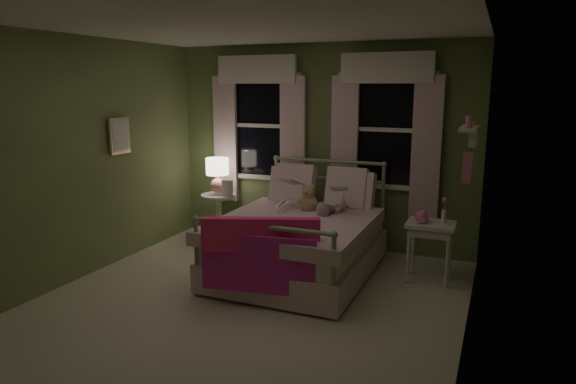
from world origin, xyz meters
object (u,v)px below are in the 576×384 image
at_px(table_lamp, 217,172).
at_px(child_left, 291,180).
at_px(nightstand_left, 219,211).
at_px(teddy_bear, 309,200).
at_px(nightstand_right, 431,232).
at_px(child_right, 336,185).
at_px(bed, 300,240).

bearing_deg(table_lamp, child_left, -13.00).
bearing_deg(nightstand_left, table_lamp, -90.00).
height_order(teddy_bear, nightstand_right, teddy_bear).
relative_size(child_right, teddy_bear, 2.37).
xyz_separation_m(table_lamp, nightstand_right, (2.82, -0.37, -0.40)).
relative_size(nightstand_left, table_lamp, 1.38).
bearing_deg(table_lamp, bed, -25.49).
xyz_separation_m(child_right, nightstand_right, (1.09, -0.10, -0.40)).
relative_size(child_left, teddy_bear, 2.51).
bearing_deg(teddy_bear, bed, -90.00).
xyz_separation_m(bed, child_right, (0.28, 0.42, 0.57)).
xyz_separation_m(child_left, table_lamp, (-1.17, 0.27, -0.02)).
relative_size(bed, nightstand_right, 3.18).
bearing_deg(teddy_bear, nightstand_right, 2.26).
bearing_deg(nightstand_left, nightstand_right, -7.57).
distance_m(bed, teddy_bear, 0.49).
bearing_deg(nightstand_left, bed, -25.49).
bearing_deg(bed, table_lamp, 154.51).
distance_m(table_lamp, nightstand_right, 2.87).
bearing_deg(child_left, table_lamp, -15.14).
xyz_separation_m(child_left, teddy_bear, (0.28, -0.16, -0.19)).
distance_m(child_left, nightstand_left, 1.33).
relative_size(bed, table_lamp, 4.33).
relative_size(child_left, table_lamp, 1.74).
bearing_deg(bed, teddy_bear, 90.00).
height_order(child_left, table_lamp, child_left).
bearing_deg(table_lamp, nightstand_left, 90.00).
relative_size(bed, nightstand_left, 3.13).
distance_m(child_right, table_lamp, 1.75).
xyz_separation_m(child_left, nightstand_right, (1.65, -0.10, -0.43)).
xyz_separation_m(teddy_bear, table_lamp, (-1.45, 0.43, 0.16)).
bearing_deg(nightstand_right, table_lamp, 172.43).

